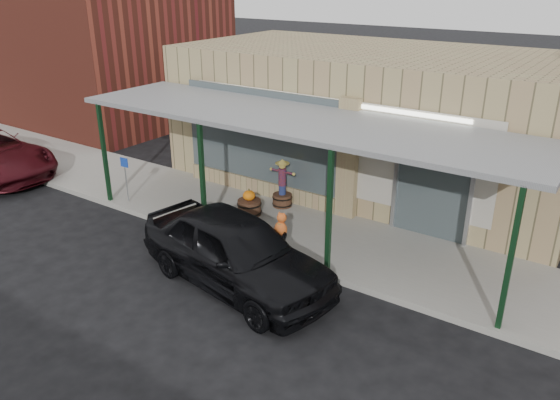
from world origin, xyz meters
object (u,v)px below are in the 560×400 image
Objects in this scene: handicap_sign at (125,174)px; parked_sedan at (236,251)px; barrel_pumpkin at (249,205)px; barrel_scarecrow at (282,190)px.

parked_sedan is at bearing -21.33° from handicap_sign.
barrel_scarecrow is at bearing 67.86° from barrel_pumpkin.
barrel_scarecrow is 4.10m from parked_sedan.
handicap_sign is (-3.50, -1.23, 0.58)m from barrel_pumpkin.
barrel_scarecrow reaches higher than handicap_sign.
barrel_scarecrow reaches higher than barrel_pumpkin.
parked_sedan is (5.31, -1.61, -0.18)m from handicap_sign.
barrel_pumpkin is 0.15× the size of parked_sedan.
barrel_pumpkin is 3.40m from parked_sedan.
barrel_scarecrow is at bearing 25.30° from handicap_sign.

